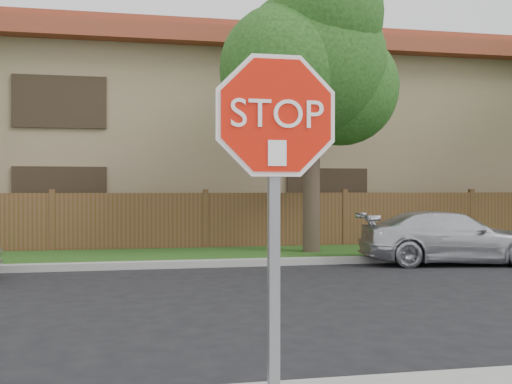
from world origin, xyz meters
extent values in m
cube|color=gray|center=(0.00, 8.15, 0.07)|extent=(70.00, 0.30, 0.15)
cube|color=#1E4714|center=(0.00, 9.80, 0.06)|extent=(70.00, 3.00, 0.12)
cube|color=#513A1C|center=(0.00, 11.40, 0.80)|extent=(70.00, 0.12, 1.60)
cube|color=tan|center=(0.00, 17.00, 3.00)|extent=(34.00, 8.00, 6.00)
cube|color=brown|center=(0.00, 17.00, 6.25)|extent=(35.20, 9.20, 0.50)
cube|color=brown|center=(0.00, 17.00, 6.85)|extent=(33.00, 5.50, 0.70)
cylinder|color=#382B21|center=(2.50, 9.70, 1.96)|extent=(0.44, 0.44, 3.92)
sphere|color=#1B3E13|center=(2.50, 9.70, 4.90)|extent=(3.80, 3.80, 3.80)
sphere|color=#1B3E13|center=(3.40, 10.00, 4.34)|extent=(3.00, 3.00, 3.00)
sphere|color=#1B3E13|center=(1.70, 9.30, 4.62)|extent=(3.20, 3.20, 3.20)
sphere|color=#1B3E13|center=(2.70, 9.10, 5.95)|extent=(2.80, 2.80, 2.80)
cube|color=gray|center=(-1.06, -1.44, 1.25)|extent=(0.06, 0.06, 2.30)
cylinder|color=white|center=(-1.06, -1.50, 2.15)|extent=(1.01, 0.02, 1.01)
cylinder|color=red|center=(-1.06, -1.51, 2.15)|extent=(0.93, 0.02, 0.93)
cube|color=white|center=(-1.06, -1.53, 1.93)|extent=(0.11, 0.00, 0.15)
imported|color=silver|center=(5.18, 7.60, 0.60)|extent=(4.35, 2.33, 1.20)
camera|label=1|loc=(-1.86, -4.90, 1.73)|focal=42.00mm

